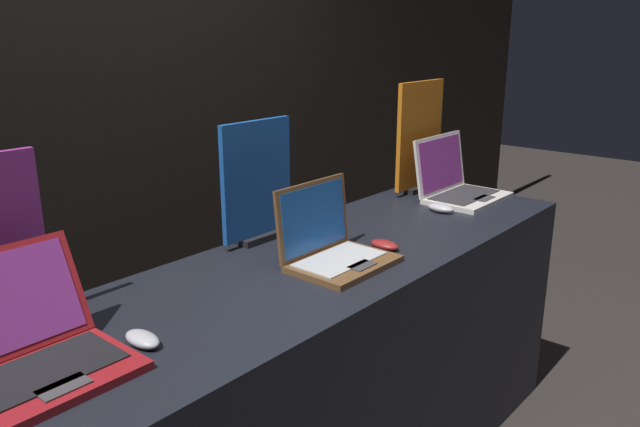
{
  "coord_description": "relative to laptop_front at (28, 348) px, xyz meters",
  "views": [
    {
      "loc": [
        -1.42,
        -0.89,
        1.61
      ],
      "look_at": [
        0.01,
        0.33,
        1.05
      ],
      "focal_mm": 35.0,
      "sensor_mm": 36.0,
      "label": 1
    }
  ],
  "objects": [
    {
      "name": "mouse_back",
      "position": [
        1.65,
        -0.05,
        -0.04
      ],
      "size": [
        0.06,
        0.11,
        0.03
      ],
      "color": "#B2B2B7",
      "rests_on": "display_counter"
    },
    {
      "name": "promo_stand_back",
      "position": [
        1.88,
        0.21,
        0.18
      ],
      "size": [
        0.34,
        0.07,
        0.49
      ],
      "color": "black",
      "rests_on": "display_counter"
    },
    {
      "name": "mouse_front",
      "position": [
        0.23,
        -0.08,
        -0.04
      ],
      "size": [
        0.06,
        0.11,
        0.03
      ],
      "color": "#B2B2B7",
      "rests_on": "display_counter"
    },
    {
      "name": "mouse_middle",
      "position": [
        1.14,
        -0.13,
        -0.04
      ],
      "size": [
        0.06,
        0.11,
        0.03
      ],
      "color": "maroon",
      "rests_on": "display_counter"
    },
    {
      "name": "display_counter",
      "position": [
        0.92,
        -0.02,
        -0.51
      ],
      "size": [
        2.33,
        0.67,
        0.9
      ],
      "color": "black",
      "rests_on": "ground_plane"
    },
    {
      "name": "laptop_back",
      "position": [
        1.88,
        0.01,
        0.0
      ],
      "size": [
        0.37,
        0.3,
        0.26
      ],
      "color": "silver",
      "rests_on": "display_counter"
    },
    {
      "name": "laptop_front",
      "position": [
        0.0,
        0.0,
        0.0
      ],
      "size": [
        0.36,
        0.35,
        0.25
      ],
      "color": "maroon",
      "rests_on": "display_counter"
    },
    {
      "name": "wall_back",
      "position": [
        0.92,
        1.22,
        0.44
      ],
      "size": [
        8.0,
        0.05,
        2.8
      ],
      "color": "black",
      "rests_on": "ground_plane"
    },
    {
      "name": "laptop_middle",
      "position": [
        0.92,
        -0.08,
        0.0
      ],
      "size": [
        0.32,
        0.26,
        0.25
      ],
      "color": "brown",
      "rests_on": "display_counter"
    },
    {
      "name": "promo_stand_middle",
      "position": [
        0.92,
        0.25,
        0.14
      ],
      "size": [
        0.31,
        0.07,
        0.42
      ],
      "color": "black",
      "rests_on": "display_counter"
    }
  ]
}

